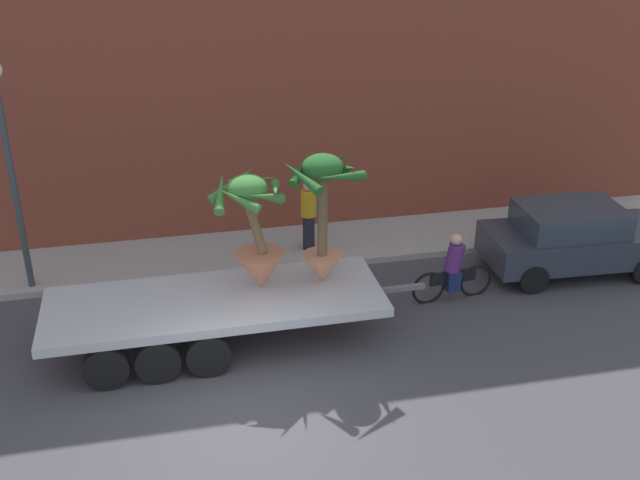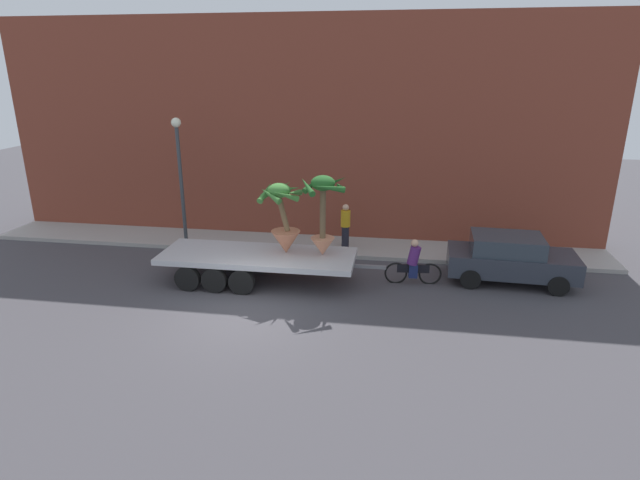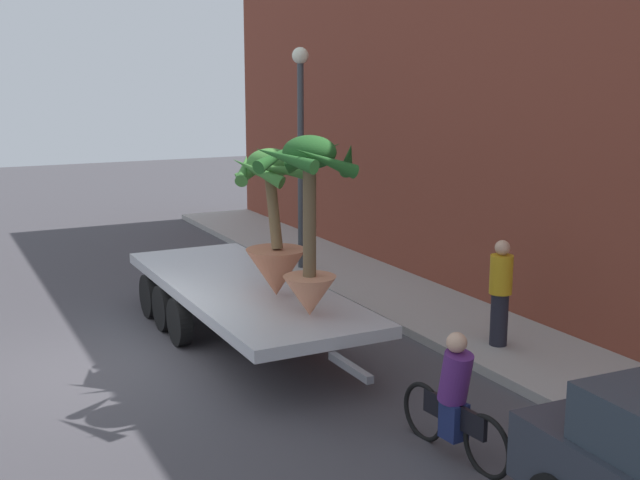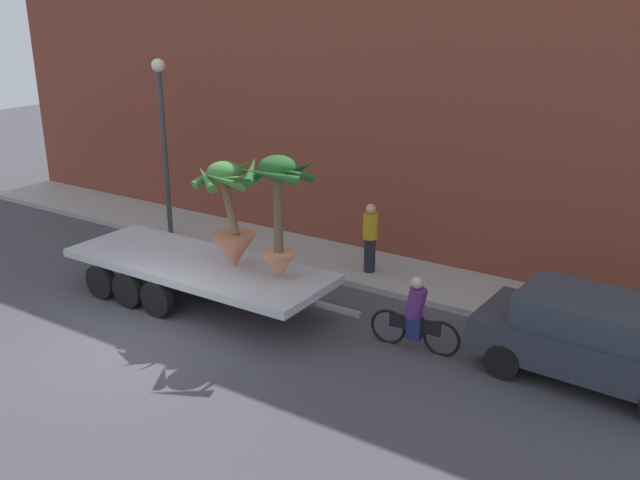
{
  "view_description": "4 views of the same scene",
  "coord_description": "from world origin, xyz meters",
  "views": [
    {
      "loc": [
        -1.01,
        -10.05,
        7.99
      ],
      "look_at": [
        1.97,
        3.48,
        1.47
      ],
      "focal_mm": 42.64,
      "sensor_mm": 36.0,
      "label": 1
    },
    {
      "loc": [
        4.21,
        -12.71,
        6.69
      ],
      "look_at": [
        1.7,
        2.94,
        1.38
      ],
      "focal_mm": 28.93,
      "sensor_mm": 36.0,
      "label": 2
    },
    {
      "loc": [
        11.67,
        -2.19,
        4.35
      ],
      "look_at": [
        0.73,
        3.37,
        1.82
      ],
      "focal_mm": 44.48,
      "sensor_mm": 36.0,
      "label": 3
    },
    {
      "loc": [
        9.74,
        -7.96,
        6.46
      ],
      "look_at": [
        2.51,
        3.14,
        1.8
      ],
      "focal_mm": 38.66,
      "sensor_mm": 36.0,
      "label": 4
    }
  ],
  "objects": [
    {
      "name": "sidewalk",
      "position": [
        0.0,
        6.1,
        0.07
      ],
      "size": [
        24.0,
        2.2,
        0.15
      ],
      "primitive_type": "cube",
      "color": "#A39E99",
      "rests_on": "ground"
    },
    {
      "name": "building_facade",
      "position": [
        0.0,
        7.8,
        4.31
      ],
      "size": [
        24.0,
        1.2,
        8.63
      ],
      "primitive_type": "cube",
      "color": "brown",
      "rests_on": "ground"
    },
    {
      "name": "cyclist",
      "position": [
        4.73,
        3.08,
        0.67
      ],
      "size": [
        1.84,
        0.38,
        1.54
      ],
      "color": "black",
      "rests_on": "ground"
    },
    {
      "name": "potted_palm_middle",
      "position": [
        0.55,
        2.67,
        2.05
      ],
      "size": [
        1.42,
        1.48,
        2.29
      ],
      "color": "#C17251",
      "rests_on": "flatbed_trailer"
    },
    {
      "name": "potted_palm_rear",
      "position": [
        1.84,
        2.65,
        2.44
      ],
      "size": [
        1.55,
        1.6,
        2.59
      ],
      "color": "tan",
      "rests_on": "flatbed_trailer"
    },
    {
      "name": "flatbed_trailer",
      "position": [
        -0.55,
        2.44,
        0.77
      ],
      "size": [
        7.3,
        2.28,
        0.98
      ],
      "color": "#B7BABF",
      "rests_on": "ground"
    },
    {
      "name": "pedestrian_near_gate",
      "position": [
        2.21,
        5.82,
        1.04
      ],
      "size": [
        0.36,
        0.36,
        1.71
      ],
      "color": "black",
      "rests_on": "sidewalk"
    },
    {
      "name": "street_lamp",
      "position": [
        -3.98,
        5.3,
        3.23
      ],
      "size": [
        0.36,
        0.36,
        4.83
      ],
      "color": "#383D42",
      "rests_on": "sidewalk"
    },
    {
      "name": "ground_plane",
      "position": [
        0.0,
        0.0,
        0.0
      ],
      "size": [
        60.0,
        60.0,
        0.0
      ],
      "primitive_type": "plane",
      "color": "#423F44"
    }
  ]
}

